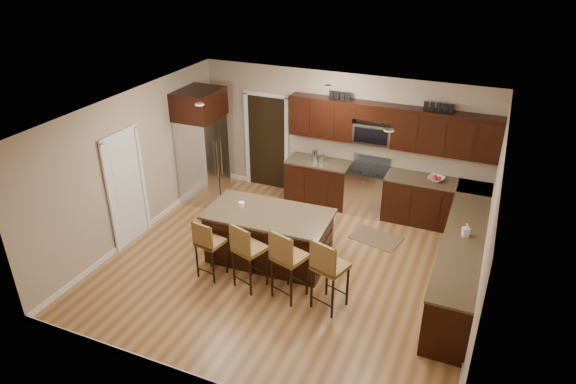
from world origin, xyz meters
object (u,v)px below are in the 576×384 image
at_px(island, 269,238).
at_px(stool_extra, 328,267).
at_px(stool_mid, 246,249).
at_px(refrigerator, 202,145).
at_px(stool_right, 287,257).
at_px(stool_left, 208,243).
at_px(range, 367,190).

height_order(island, stool_extra, stool_extra).
relative_size(stool_mid, refrigerator, 0.49).
distance_m(island, stool_mid, 0.89).
xyz_separation_m(island, stool_extra, (1.34, -0.85, 0.32)).
distance_m(stool_mid, refrigerator, 3.35).
relative_size(stool_right, refrigerator, 0.51).
distance_m(stool_left, stool_right, 1.38).
height_order(refrigerator, stool_extra, refrigerator).
bearing_deg(island, refrigerator, 142.41).
bearing_deg(stool_extra, range, 112.17).
bearing_deg(refrigerator, stool_extra, -34.29).
height_order(stool_left, refrigerator, refrigerator).
xyz_separation_m(range, stool_mid, (-1.05, -3.20, 0.25)).
relative_size(stool_right, stool_extra, 1.00).
bearing_deg(range, stool_right, -96.73).
bearing_deg(stool_right, stool_left, -162.94).
bearing_deg(stool_left, range, 69.76).
bearing_deg(stool_extra, stool_mid, -162.80).
bearing_deg(stool_mid, stool_right, 18.36).
distance_m(island, stool_left, 1.11).
distance_m(range, refrigerator, 3.47).
bearing_deg(refrigerator, stool_mid, -47.29).
xyz_separation_m(range, island, (-1.07, -2.36, -0.04)).
bearing_deg(stool_left, stool_right, 8.21).
bearing_deg(stool_mid, range, 90.38).
distance_m(range, stool_left, 3.65).
relative_size(range, stool_right, 0.93).
distance_m(range, stool_mid, 3.38).
bearing_deg(stool_extra, stool_left, -162.85).
distance_m(stool_mid, stool_right, 0.68).
distance_m(refrigerator, stool_extra, 4.35).
xyz_separation_m(stool_right, refrigerator, (-2.92, 2.44, 0.46)).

